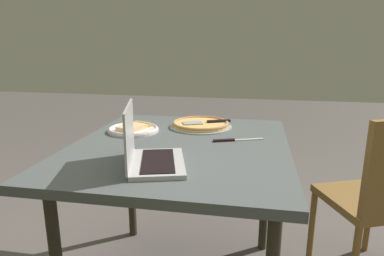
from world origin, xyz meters
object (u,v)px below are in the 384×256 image
Objects in this scene: table_knife at (233,140)px; pizza_plate at (134,129)px; laptop at (148,153)px; pizza_tray at (201,124)px; chair_far at (381,193)px; dining_table at (181,159)px.

pizza_plate is at bearing -98.49° from table_knife.
pizza_plate is 1.11× the size of table_knife.
pizza_plate is at bearing -153.97° from laptop.
chair_far is (0.14, 0.92, -0.27)m from pizza_tray.
table_knife is 0.26× the size of chair_far.
chair_far is at bearing 81.36° from pizza_tray.
chair_far reaches higher than table_knife.
dining_table is at bearing -68.37° from table_knife.
chair_far is at bearing 97.87° from table_knife.
chair_far is at bearing 90.94° from pizza_plate.
dining_table is 0.33m from laptop.
pizza_plate is 1.28m from chair_far.
chair_far is (-0.49, 1.02, -0.31)m from laptop.
pizza_tray is at bearing 172.80° from dining_table.
dining_table is 4.74× the size of table_knife.
dining_table is 4.25× the size of pizza_plate.
pizza_tray is at bearing -98.64° from chair_far.
table_knife is at bearing -82.13° from chair_far.
laptop is at bearing -64.19° from chair_far.
laptop is 0.64m from pizza_tray.
chair_far is (-0.02, 1.25, -0.27)m from pizza_plate.
table_knife is 0.78m from chair_far.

